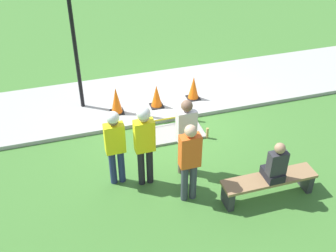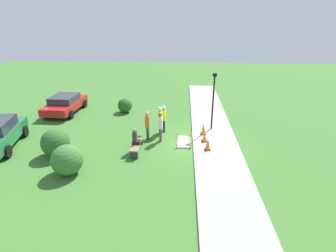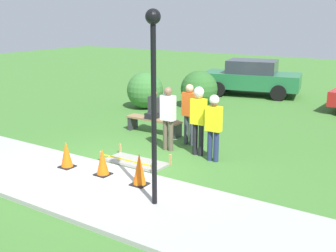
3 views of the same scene
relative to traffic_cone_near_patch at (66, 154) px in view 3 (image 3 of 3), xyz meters
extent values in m
plane|color=#3D702D|center=(0.92, 0.78, -0.42)|extent=(60.00, 60.00, 0.00)
cube|color=#9E9E99|center=(0.92, -0.54, -0.37)|extent=(28.00, 2.63, 0.10)
cube|color=gray|center=(1.07, 1.32, -0.39)|extent=(1.64, 0.77, 0.06)
cube|color=tan|center=(0.25, 0.94, -0.28)|extent=(0.05, 0.05, 0.29)
cube|color=tan|center=(1.89, 0.94, -0.28)|extent=(0.05, 0.05, 0.29)
cube|color=tan|center=(0.25, 1.71, -0.28)|extent=(0.05, 0.05, 0.29)
cube|color=tan|center=(1.89, 1.71, -0.28)|extent=(0.05, 0.05, 0.29)
cube|color=yellow|center=(1.07, 0.94, -0.21)|extent=(1.64, 0.00, 0.04)
cube|color=black|center=(0.00, 0.00, -0.31)|extent=(0.34, 0.34, 0.02)
cone|color=orange|center=(0.00, 0.00, 0.02)|extent=(0.29, 0.29, 0.63)
cube|color=black|center=(1.07, 0.10, -0.31)|extent=(0.34, 0.34, 0.02)
cone|color=orange|center=(1.07, 0.10, 0.00)|extent=(0.29, 0.29, 0.60)
cube|color=black|center=(2.14, 0.10, -0.31)|extent=(0.34, 0.34, 0.02)
cone|color=orange|center=(2.14, 0.10, 0.05)|extent=(0.29, 0.29, 0.70)
cube|color=#2D2D33|center=(-1.06, 3.92, -0.21)|extent=(0.12, 0.40, 0.43)
cube|color=#2D2D33|center=(0.68, 3.92, -0.21)|extent=(0.12, 0.40, 0.43)
cube|color=olive|center=(-0.19, 3.92, 0.04)|extent=(1.94, 0.44, 0.06)
cube|color=black|center=(-0.24, 3.92, 0.16)|extent=(0.34, 0.44, 0.18)
cube|color=#2D2D33|center=(-0.24, 4.00, 0.50)|extent=(0.36, 0.20, 0.50)
sphere|color=#A37A5B|center=(-0.24, 4.00, 0.85)|extent=(0.21, 0.21, 0.21)
cylinder|color=navy|center=(2.52, 2.61, -0.02)|extent=(0.14, 0.14, 0.81)
cylinder|color=navy|center=(2.70, 2.61, -0.02)|extent=(0.14, 0.14, 0.81)
cube|color=yellow|center=(2.61, 2.61, 0.71)|extent=(0.40, 0.22, 0.64)
sphere|color=brown|center=(2.61, 2.61, 1.14)|extent=(0.22, 0.22, 0.22)
sphere|color=white|center=(2.61, 2.61, 1.20)|extent=(0.25, 0.25, 0.25)
cylinder|color=black|center=(1.97, 2.81, 0.01)|extent=(0.14, 0.14, 0.87)
cylinder|color=black|center=(2.15, 2.81, 0.01)|extent=(0.14, 0.14, 0.87)
cube|color=yellow|center=(2.06, 2.81, 0.79)|extent=(0.40, 0.22, 0.69)
sphere|color=tan|center=(2.06, 2.81, 1.25)|extent=(0.24, 0.24, 0.24)
sphere|color=white|center=(2.06, 2.81, 1.32)|extent=(0.27, 0.27, 0.27)
cylinder|color=#383D47|center=(1.27, 3.51, 0.01)|extent=(0.14, 0.14, 0.86)
cylinder|color=#383D47|center=(1.45, 3.51, 0.01)|extent=(0.14, 0.14, 0.86)
cube|color=#E55B1E|center=(1.36, 3.51, 0.78)|extent=(0.40, 0.22, 0.68)
sphere|color=tan|center=(1.36, 3.51, 1.24)|extent=(0.23, 0.23, 0.23)
cylinder|color=brown|center=(1.06, 2.71, 0.01)|extent=(0.14, 0.14, 0.87)
cylinder|color=brown|center=(1.24, 2.71, 0.01)|extent=(0.14, 0.14, 0.87)
cube|color=silver|center=(1.15, 2.71, 0.80)|extent=(0.40, 0.22, 0.69)
sphere|color=brown|center=(1.15, 2.71, 1.26)|extent=(0.24, 0.24, 0.24)
cylinder|color=black|center=(2.95, -0.48, 1.41)|extent=(0.10, 0.10, 3.47)
sphere|color=black|center=(2.95, -0.48, 3.24)|extent=(0.28, 0.28, 0.28)
cube|color=#236B3D|center=(-0.20, 11.86, 0.28)|extent=(4.72, 2.83, 0.70)
cube|color=#2D333D|center=(-0.20, 11.86, 0.92)|extent=(2.52, 2.12, 0.60)
cylinder|color=black|center=(0.92, 13.08, -0.08)|extent=(0.73, 0.39, 0.69)
cylinder|color=black|center=(1.34, 11.23, -0.08)|extent=(0.73, 0.39, 0.69)
cylinder|color=black|center=(-1.75, 12.48, -0.08)|extent=(0.73, 0.39, 0.69)
cylinder|color=black|center=(-1.33, 10.63, -0.08)|extent=(0.73, 0.39, 0.69)
sphere|color=#387033|center=(-2.65, 6.77, 0.31)|extent=(1.47, 1.47, 1.47)
sphere|color=#2D6028|center=(-0.92, 8.13, 0.33)|extent=(1.50, 1.50, 1.50)
camera|label=1|loc=(3.54, 9.30, 5.64)|focal=45.00mm
camera|label=2|loc=(-13.04, 1.42, 6.46)|focal=28.00mm
camera|label=3|loc=(7.38, -6.68, 3.28)|focal=45.00mm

